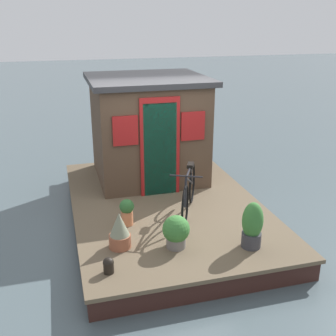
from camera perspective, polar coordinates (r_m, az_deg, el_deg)
ground_plane at (r=7.54m, az=-0.41°, el=-7.09°), size 60.00×60.00×0.00m
houseboat_deck at (r=7.46m, az=-0.41°, el=-5.84°), size 4.81×3.22×0.36m
houseboat_cabin at (r=8.23m, az=-2.78°, el=5.56°), size 2.10×2.24×2.02m
bicycle at (r=6.77m, az=2.88°, el=-3.38°), size 1.55×0.78×0.85m
potted_plant_sage at (r=5.92m, az=-6.69°, el=-8.64°), size 0.31×0.31×0.54m
potted_plant_geranium at (r=5.89m, az=1.12°, el=-8.69°), size 0.39×0.39×0.48m
potted_plant_lavender at (r=5.97m, az=11.54°, el=-7.79°), size 0.30×0.30×0.69m
potted_plant_succulent at (r=6.52m, az=-5.69°, el=-5.92°), size 0.23×0.23×0.43m
mooring_bollard at (r=5.47m, az=-8.20°, el=-13.11°), size 0.14×0.14×0.22m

